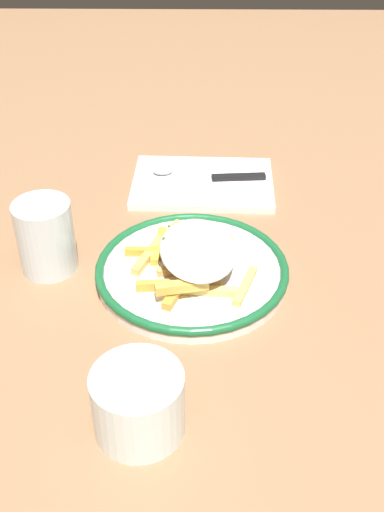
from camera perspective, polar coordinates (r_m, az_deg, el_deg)
The scene contains 9 objects.
ground_plane at distance 0.86m, azimuth 0.00°, elevation -2.01°, with size 2.60×2.60×0.00m, color #916A49.
plate at distance 0.85m, azimuth 0.00°, elevation -1.36°, with size 0.26×0.26×0.02m.
fries_heap at distance 0.83m, azimuth 0.18°, elevation 0.01°, with size 0.19×0.18×0.04m.
napkin at distance 1.06m, azimuth 0.97°, elevation 6.63°, with size 0.16×0.23×0.01m, color white.
fork at distance 1.03m, azimuth 0.30°, elevation 6.22°, with size 0.03×0.18×0.01m.
knife at distance 1.05m, azimuth 2.01°, elevation 7.07°, with size 0.03×0.21×0.01m.
spoon at distance 1.07m, azimuth -0.89°, elevation 7.74°, with size 0.03×0.15×0.01m.
water_glass at distance 0.87m, azimuth -13.15°, elevation 1.71°, with size 0.08×0.08×0.10m, color silver.
coffee_mug at distance 0.65m, azimuth -4.89°, elevation -13.07°, with size 0.12×0.09×0.08m.
Camera 1 is at (-0.67, -0.01, 0.54)m, focal length 44.05 mm.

